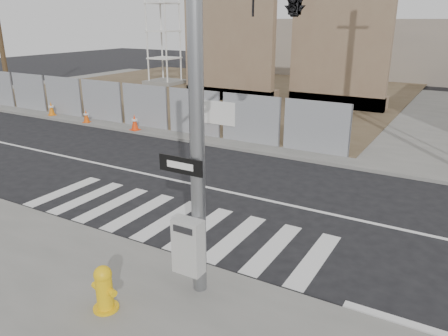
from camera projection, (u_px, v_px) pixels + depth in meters
The scene contains 11 objects.
ground at pixel (217, 190), 13.56m from camera, with size 100.00×100.00×0.00m, color black.
sidewalk_far at pixel (343, 110), 24.99m from camera, with size 50.00×20.00×0.12m, color slate.
signal_pole at pixel (268, 31), 9.15m from camera, with size 0.96×5.87×7.00m.
chain_link_fence at pixel (99, 100), 22.03m from camera, with size 24.60×0.04×2.00m, color gray.
concrete_wall_left at pixel (229, 47), 26.48m from camera, with size 6.00×1.30×8.00m.
concrete_wall_right at pixel (340, 50), 24.21m from camera, with size 5.50×1.30×8.00m.
fire_hydrant at pixel (104, 288), 7.66m from camera, with size 0.56×0.56×0.87m.
traffic_cone_a at pixel (51, 109), 23.27m from camera, with size 0.49×0.49×0.73m.
traffic_cone_b at pixel (86, 116), 21.69m from camera, with size 0.44×0.44×0.65m.
traffic_cone_c at pixel (135, 122), 20.18m from camera, with size 0.43×0.43×0.74m.
traffic_cone_d at pixel (197, 132), 18.54m from camera, with size 0.44×0.44×0.72m.
Camera 1 is at (6.51, -10.79, 5.04)m, focal length 35.00 mm.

